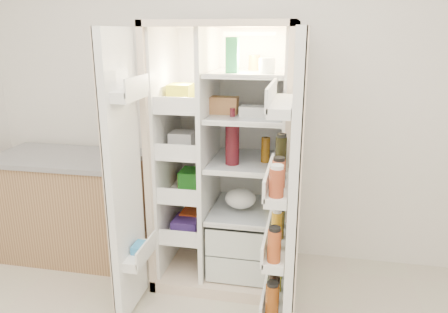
# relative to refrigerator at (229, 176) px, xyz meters

# --- Properties ---
(wall_back) EXTENTS (4.00, 0.02, 2.70)m
(wall_back) POSITION_rel_refrigerator_xyz_m (-0.00, 0.35, 0.61)
(wall_back) COLOR white
(wall_back) RESTS_ON floor
(refrigerator) EXTENTS (0.92, 0.70, 1.80)m
(refrigerator) POSITION_rel_refrigerator_xyz_m (0.00, 0.00, 0.00)
(refrigerator) COLOR beige
(refrigerator) RESTS_ON floor
(freezer_door) EXTENTS (0.15, 0.40, 1.72)m
(freezer_door) POSITION_rel_refrigerator_xyz_m (-0.51, -0.60, 0.15)
(freezer_door) COLOR white
(freezer_door) RESTS_ON floor
(fridge_door) EXTENTS (0.17, 0.58, 1.72)m
(fridge_door) POSITION_rel_refrigerator_xyz_m (0.47, -0.70, 0.12)
(fridge_door) COLOR white
(fridge_door) RESTS_ON floor
(kitchen_counter) EXTENTS (1.14, 0.60, 0.82)m
(kitchen_counter) POSITION_rel_refrigerator_xyz_m (-1.26, 0.00, -0.33)
(kitchen_counter) COLOR #A37F51
(kitchen_counter) RESTS_ON floor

